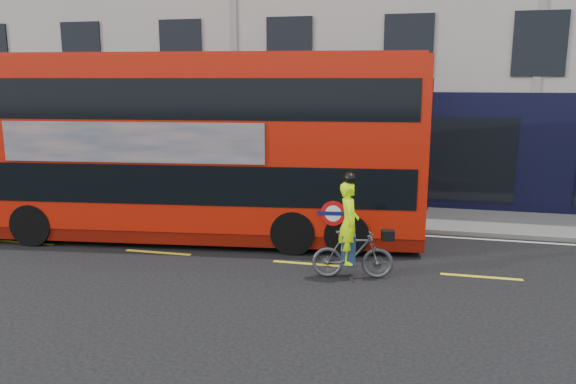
% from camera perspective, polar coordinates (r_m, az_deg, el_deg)
% --- Properties ---
extents(ground, '(120.00, 120.00, 0.00)m').
position_cam_1_polar(ground, '(13.79, -15.80, -7.78)').
color(ground, black).
rests_on(ground, ground).
extents(pavement, '(60.00, 3.00, 0.12)m').
position_cam_1_polar(pavement, '(19.47, -6.60, -1.60)').
color(pavement, slate).
rests_on(pavement, ground).
extents(kerb, '(60.00, 0.12, 0.13)m').
position_cam_1_polar(kerb, '(18.11, -8.20, -2.63)').
color(kerb, slate).
rests_on(kerb, ground).
extents(building_terrace, '(50.00, 10.07, 15.00)m').
position_cam_1_polar(building_terrace, '(25.31, -1.84, 18.40)').
color(building_terrace, '#A6A49D').
rests_on(building_terrace, ground).
extents(road_edge_line, '(58.00, 0.10, 0.01)m').
position_cam_1_polar(road_edge_line, '(17.86, -8.54, -3.05)').
color(road_edge_line, silver).
rests_on(road_edge_line, ground).
extents(lane_dashes, '(58.00, 0.12, 0.01)m').
position_cam_1_polar(lane_dashes, '(15.05, -13.05, -6.00)').
color(lane_dashes, yellow).
rests_on(lane_dashes, ground).
extents(bus, '(12.85, 4.33, 5.09)m').
position_cam_1_polar(bus, '(15.80, -9.63, 4.65)').
color(bus, '#BD1707').
rests_on(bus, ground).
extents(cyclist, '(1.89, 0.82, 2.43)m').
position_cam_1_polar(cyclist, '(12.72, 6.47, -5.18)').
color(cyclist, '#4C4F51').
rests_on(cyclist, ground).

